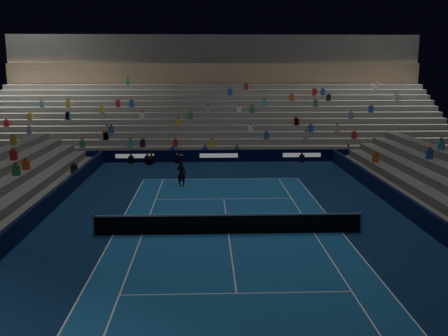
% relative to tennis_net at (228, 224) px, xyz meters
% --- Properties ---
extents(ground, '(90.00, 90.00, 0.00)m').
position_rel_tennis_net_xyz_m(ground, '(0.00, 0.00, -0.50)').
color(ground, '#0C2348').
rests_on(ground, ground).
extents(court_surface, '(10.97, 23.77, 0.01)m').
position_rel_tennis_net_xyz_m(court_surface, '(0.00, 0.00, -0.50)').
color(court_surface, '#19528D').
rests_on(court_surface, ground).
extents(sponsor_barrier_far, '(44.00, 0.25, 1.00)m').
position_rel_tennis_net_xyz_m(sponsor_barrier_far, '(0.00, 18.50, -0.00)').
color(sponsor_barrier_far, black).
rests_on(sponsor_barrier_far, ground).
extents(sponsor_barrier_east, '(0.25, 37.00, 1.00)m').
position_rel_tennis_net_xyz_m(sponsor_barrier_east, '(9.70, 0.00, -0.00)').
color(sponsor_barrier_east, black).
rests_on(sponsor_barrier_east, ground).
extents(sponsor_barrier_west, '(0.25, 37.00, 1.00)m').
position_rel_tennis_net_xyz_m(sponsor_barrier_west, '(-9.70, 0.00, -0.00)').
color(sponsor_barrier_west, black).
rests_on(sponsor_barrier_west, ground).
extents(grandstand_main, '(44.00, 15.20, 11.20)m').
position_rel_tennis_net_xyz_m(grandstand_main, '(0.00, 27.90, 2.87)').
color(grandstand_main, gray).
rests_on(grandstand_main, ground).
extents(tennis_net, '(12.90, 0.10, 1.10)m').
position_rel_tennis_net_xyz_m(tennis_net, '(0.00, 0.00, 0.00)').
color(tennis_net, '#B2B2B7').
rests_on(tennis_net, ground).
extents(tennis_player, '(0.73, 0.59, 1.74)m').
position_rel_tennis_net_xyz_m(tennis_player, '(-2.71, 9.87, 0.36)').
color(tennis_player, black).
rests_on(tennis_player, ground).
extents(broadcast_camera, '(0.46, 0.88, 0.55)m').
position_rel_tennis_net_xyz_m(broadcast_camera, '(-5.69, 17.41, -0.22)').
color(broadcast_camera, black).
rests_on(broadcast_camera, ground).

